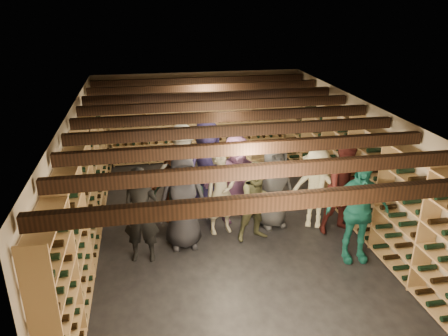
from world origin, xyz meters
TOP-DOWN VIEW (x-y plane):
  - ground at (0.00, 0.00)m, footprint 8.00×8.00m
  - walls at (0.00, 0.00)m, footprint 5.52×8.02m
  - ceiling at (0.00, 0.00)m, footprint 5.50×8.00m
  - ceiling_joists at (0.00, 0.00)m, footprint 5.40×7.12m
  - wine_rack_left at (-2.57, 0.00)m, footprint 0.32×7.50m
  - wine_rack_right at (2.57, 0.00)m, footprint 0.32×7.50m
  - wine_rack_back at (0.00, 3.83)m, footprint 4.70×0.30m
  - crate_stack_left at (-0.16, 1.30)m, footprint 0.58×0.47m
  - crate_stack_right at (1.26, 2.39)m, footprint 0.56×0.42m
  - crate_loose at (0.07, 2.62)m, footprint 0.52×0.37m
  - person_0 at (-0.88, -0.54)m, footprint 0.88×0.59m
  - person_1 at (-1.61, -0.85)m, footprint 0.68×0.50m
  - person_2 at (0.49, -0.56)m, footprint 0.84×0.71m
  - person_3 at (1.73, -0.28)m, footprint 1.20×0.98m
  - person_4 at (1.97, -1.50)m, footprint 1.12×0.57m
  - person_5 at (-0.91, 0.56)m, footprint 1.53×1.03m
  - person_6 at (-0.21, 0.99)m, footprint 1.10×0.94m
  - person_7 at (-0.12, -0.17)m, footprint 0.68×0.52m
  - person_8 at (2.18, -0.59)m, footprint 0.94×0.76m
  - person_9 at (-0.71, 1.23)m, footprint 1.22×0.78m
  - person_10 at (-0.91, 0.01)m, footprint 0.97×0.43m
  - person_11 at (0.28, 0.33)m, footprint 1.74×1.14m
  - person_12 at (0.93, -0.11)m, footprint 0.93×0.71m

SIDE VIEW (x-z plane):
  - ground at x=0.00m, z-range 0.00..0.00m
  - crate_loose at x=0.07m, z-range 0.00..0.17m
  - crate_stack_left at x=-0.16m, z-range 0.00..0.68m
  - crate_stack_right at x=1.26m, z-range 0.00..0.68m
  - person_2 at x=0.49m, z-range 0.00..1.54m
  - person_5 at x=-0.91m, z-range 0.00..1.58m
  - person_3 at x=1.73m, z-range 0.00..1.62m
  - person_10 at x=-0.91m, z-range 0.00..1.63m
  - person_7 at x=-0.12m, z-range 0.00..1.67m
  - person_1 at x=-1.61m, z-range 0.00..1.69m
  - person_12 at x=0.93m, z-range 0.00..1.70m
  - person_0 at x=-0.88m, z-range 0.00..1.78m
  - person_9 at x=-0.71m, z-range 0.00..1.79m
  - person_11 at x=0.28m, z-range 0.00..1.79m
  - person_8 at x=2.18m, z-range 0.00..1.82m
  - person_4 at x=1.97m, z-range 0.00..1.84m
  - person_6 at x=-0.21m, z-range 0.00..1.91m
  - wine_rack_back at x=0.00m, z-range 0.00..2.15m
  - wine_rack_left at x=-2.57m, z-range 0.00..2.15m
  - wine_rack_right at x=2.57m, z-range 0.00..2.15m
  - walls at x=0.00m, z-range 0.00..2.40m
  - ceiling_joists at x=0.00m, z-range 2.17..2.35m
  - ceiling at x=0.00m, z-range 2.40..2.40m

